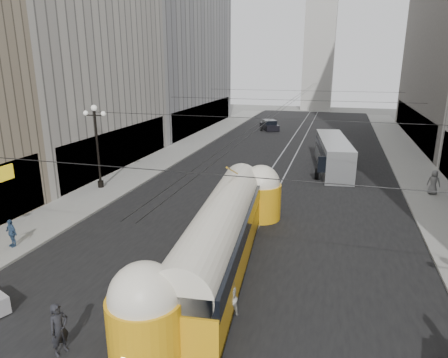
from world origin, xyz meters
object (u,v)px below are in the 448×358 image
Objects in this scene: city_bus at (333,153)px; pedestrian_crossing_b at (229,298)px; streetcar at (221,233)px; pedestrian_sidewalk_right at (434,182)px; pedestrian_crossing_a at (59,329)px; pedestrian_sidewalk_left at (11,233)px.

pedestrian_crossing_b is at bearing -97.61° from city_bus.
pedestrian_sidewalk_right is at bearing 50.34° from streetcar.
streetcar is at bearing -102.88° from city_bus.
pedestrian_crossing_a is 1.03× the size of pedestrian_sidewalk_right.
pedestrian_crossing_b is 0.93× the size of pedestrian_sidewalk_right.
city_bus reaches higher than pedestrian_sidewalk_right.
pedestrian_crossing_a is (-8.20, -27.79, -0.62)m from city_bus.
city_bus is 28.98m from pedestrian_crossing_a.
pedestrian_crossing_a is 1.24× the size of pedestrian_sidewalk_left.
streetcar is 8.54× the size of pedestrian_crossing_a.
streetcar is 11.28m from pedestrian_sidewalk_left.
pedestrian_sidewalk_right is at bearing 50.61° from pedestrian_sidewalk_left.
pedestrian_sidewalk_left is at bearing 55.06° from pedestrian_sidewalk_right.
pedestrian_sidewalk_left is at bearing -126.15° from city_bus.
pedestrian_sidewalk_right is (15.54, 21.82, 0.13)m from pedestrian_crossing_a.
streetcar is at bearing -8.09° from pedestrian_crossing_a.
city_bus is at bearing 77.12° from streetcar.
pedestrian_crossing_b is 12.88m from pedestrian_sidewalk_left.
city_bus is at bearing -160.73° from pedestrian_crossing_b.
pedestrian_crossing_a is at bearing -106.44° from city_bus.
streetcar reaches higher than pedestrian_sidewalk_right.
pedestrian_sidewalk_left is (-7.66, 6.07, -0.03)m from pedestrian_crossing_a.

